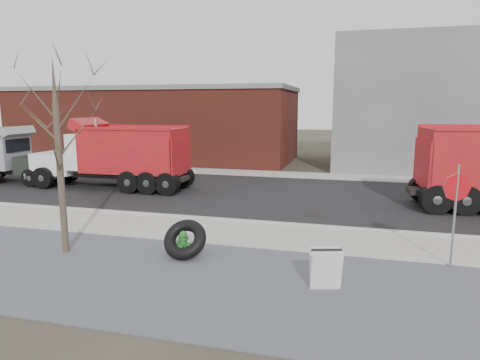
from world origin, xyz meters
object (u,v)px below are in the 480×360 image
(truck_tire, at_px, (185,239))
(stop_sign, at_px, (456,198))
(sandwich_board, at_px, (326,269))
(fire_hydrant, at_px, (183,246))
(dump_truck_red_b, at_px, (116,154))

(truck_tire, xyz_separation_m, stop_sign, (6.59, 1.03, 1.27))
(stop_sign, xyz_separation_m, sandwich_board, (-2.90, -2.12, -1.28))
(fire_hydrant, height_order, dump_truck_red_b, dump_truck_red_b)
(dump_truck_red_b, bearing_deg, stop_sign, 151.69)
(fire_hydrant, height_order, stop_sign, stop_sign)
(truck_tire, height_order, dump_truck_red_b, dump_truck_red_b)
(sandwich_board, xyz_separation_m, dump_truck_red_b, (-10.49, 9.15, 1.21))
(sandwich_board, bearing_deg, fire_hydrant, 148.99)
(fire_hydrant, bearing_deg, stop_sign, 14.59)
(truck_tire, bearing_deg, dump_truck_red_b, 130.08)
(stop_sign, bearing_deg, dump_truck_red_b, 155.54)
(stop_sign, distance_m, dump_truck_red_b, 15.12)
(sandwich_board, bearing_deg, dump_truck_red_b, 123.51)
(fire_hydrant, distance_m, stop_sign, 6.86)
(sandwich_board, distance_m, dump_truck_red_b, 13.97)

